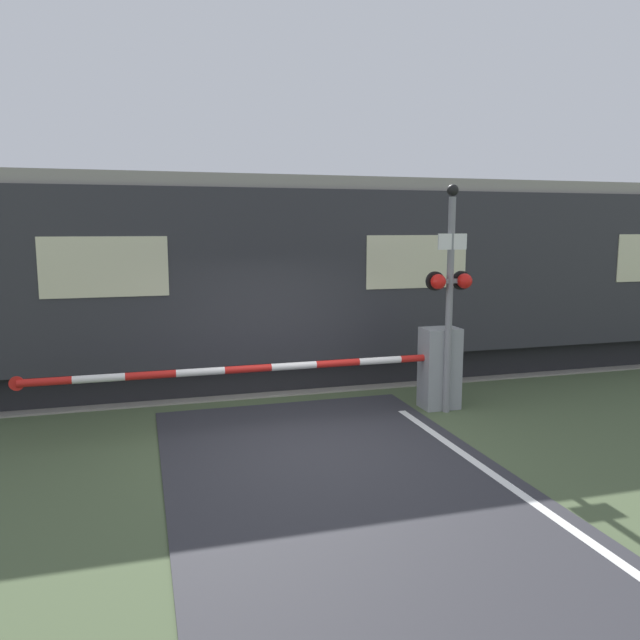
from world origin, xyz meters
name	(u,v)px	position (x,y,z in m)	size (l,w,h in m)	color
ground_plane	(312,443)	(0.00, 0.00, 0.00)	(80.00, 80.00, 0.00)	#475638
track_bed	(258,375)	(0.00, 4.05, 0.02)	(36.00, 3.20, 0.13)	gray
train	(385,275)	(2.69, 4.05, 1.97)	(19.66, 3.13, 3.85)	black
crossing_barrier	(408,368)	(1.91, 1.08, 0.70)	(6.74, 0.44, 1.33)	gray
signal_post	(450,286)	(2.49, 0.82, 2.04)	(0.76, 0.26, 3.61)	gray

